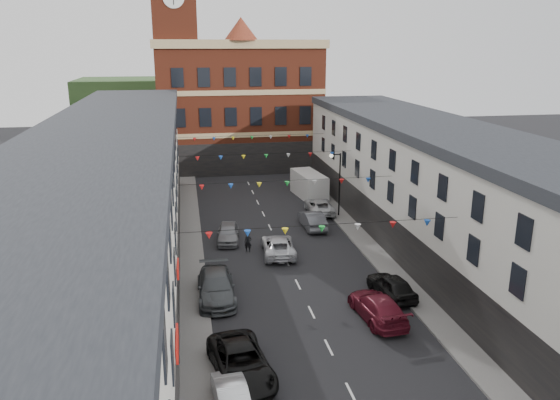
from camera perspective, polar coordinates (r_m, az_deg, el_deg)
ground at (r=36.94m, az=1.88°, el=-8.82°), size 160.00×160.00×0.00m
pavement_left at (r=38.06m, az=-9.08°, el=-8.12°), size 1.80×64.00×0.15m
pavement_right at (r=40.52m, az=10.95°, el=-6.69°), size 1.80×64.00×0.15m
terrace_left at (r=35.61m, az=-17.29°, el=-1.30°), size 8.40×56.00×10.70m
terrace_right at (r=40.10m, az=18.35°, el=-0.24°), size 8.40×56.00×9.70m
civic_building at (r=71.47m, az=-4.39°, el=10.03°), size 20.60×13.30×18.50m
clock_tower at (r=67.80m, az=-10.80°, el=15.24°), size 5.60×5.60×30.00m
distant_hill at (r=95.43m, az=-8.24°, el=9.51°), size 40.00×14.00×10.00m
street_lamp at (r=50.08m, az=5.99°, el=2.52°), size 1.10×0.36×6.00m
car_left_b at (r=25.24m, az=-4.99°, el=-20.11°), size 1.75×4.03×1.29m
car_left_c at (r=27.38m, az=-4.09°, el=-16.59°), size 3.27×5.82×1.54m
car_left_d at (r=34.90m, az=-6.69°, el=-8.99°), size 2.37×5.68×1.64m
car_left_e at (r=44.53m, az=-5.44°, el=-3.44°), size 2.22×4.49×1.47m
car_right_c at (r=32.84m, az=10.16°, el=-10.94°), size 2.54×5.37×1.51m
car_right_d at (r=35.73m, az=11.58°, el=-8.75°), size 2.32×4.53×1.48m
car_right_e at (r=47.61m, az=3.40°, el=-2.07°), size 1.73×4.65×1.52m
car_right_f at (r=51.79m, az=4.15°, el=-0.65°), size 2.64×5.23×1.42m
moving_car at (r=41.65m, az=-0.17°, el=-4.80°), size 2.71×5.26×1.42m
white_van at (r=57.21m, az=3.05°, el=1.58°), size 2.97×6.04×2.56m
pedestrian at (r=42.22m, az=-3.36°, el=-4.44°), size 0.65×0.52×1.56m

